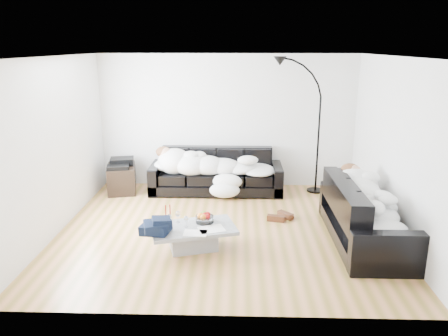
{
  "coord_description": "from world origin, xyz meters",
  "views": [
    {
      "loc": [
        0.22,
        -6.25,
        2.76
      ],
      "look_at": [
        0.0,
        0.3,
        0.9
      ],
      "focal_mm": 35.0,
      "sensor_mm": 36.0,
      "label": 1
    }
  ],
  "objects_px": {
    "fruit_bowl": "(205,217)",
    "shoes": "(280,216)",
    "sleeper_right": "(367,199)",
    "coffee_table": "(193,238)",
    "floor_lamp": "(319,135)",
    "candle_left": "(166,213)",
    "sofa_right": "(366,213)",
    "candle_right": "(170,212)",
    "sleeper_back": "(216,161)",
    "wine_glass_b": "(169,220)",
    "stereo": "(121,163)",
    "wine_glass_c": "(186,221)",
    "av_cabinet": "(122,179)",
    "wine_glass_a": "(178,217)",
    "sofa_back": "(216,171)"
  },
  "relations": [
    {
      "from": "coffee_table",
      "to": "av_cabinet",
      "type": "height_order",
      "value": "av_cabinet"
    },
    {
      "from": "sleeper_back",
      "to": "floor_lamp",
      "type": "height_order",
      "value": "floor_lamp"
    },
    {
      "from": "shoes",
      "to": "floor_lamp",
      "type": "distance_m",
      "value": 1.99
    },
    {
      "from": "sleeper_right",
      "to": "coffee_table",
      "type": "xyz_separation_m",
      "value": [
        -2.45,
        -0.34,
        -0.48
      ]
    },
    {
      "from": "shoes",
      "to": "coffee_table",
      "type": "bearing_deg",
      "value": -114.86
    },
    {
      "from": "sofa_right",
      "to": "sleeper_right",
      "type": "height_order",
      "value": "sofa_right"
    },
    {
      "from": "fruit_bowl",
      "to": "shoes",
      "type": "relative_size",
      "value": 0.54
    },
    {
      "from": "wine_glass_c",
      "to": "candle_right",
      "type": "xyz_separation_m",
      "value": [
        -0.26,
        0.24,
        0.04
      ]
    },
    {
      "from": "shoes",
      "to": "stereo",
      "type": "distance_m",
      "value": 3.28
    },
    {
      "from": "wine_glass_a",
      "to": "candle_right",
      "type": "height_order",
      "value": "candle_right"
    },
    {
      "from": "shoes",
      "to": "stereo",
      "type": "height_order",
      "value": "stereo"
    },
    {
      "from": "coffee_table",
      "to": "stereo",
      "type": "relative_size",
      "value": 2.61
    },
    {
      "from": "sleeper_back",
      "to": "sleeper_right",
      "type": "height_order",
      "value": "sleeper_right"
    },
    {
      "from": "fruit_bowl",
      "to": "wine_glass_b",
      "type": "distance_m",
      "value": 0.5
    },
    {
      "from": "fruit_bowl",
      "to": "candle_right",
      "type": "xyz_separation_m",
      "value": [
        -0.5,
        0.08,
        0.03
      ]
    },
    {
      "from": "sofa_right",
      "to": "shoes",
      "type": "height_order",
      "value": "sofa_right"
    },
    {
      "from": "sleeper_right",
      "to": "stereo",
      "type": "distance_m",
      "value": 4.6
    },
    {
      "from": "sofa_right",
      "to": "wine_glass_c",
      "type": "height_order",
      "value": "sofa_right"
    },
    {
      "from": "sleeper_back",
      "to": "floor_lamp",
      "type": "distance_m",
      "value": 2.0
    },
    {
      "from": "sofa_right",
      "to": "sofa_back",
      "type": "bearing_deg",
      "value": 46.51
    },
    {
      "from": "sofa_back",
      "to": "wine_glass_c",
      "type": "height_order",
      "value": "sofa_back"
    },
    {
      "from": "sleeper_back",
      "to": "coffee_table",
      "type": "xyz_separation_m",
      "value": [
        -0.19,
        -2.43,
        -0.47
      ]
    },
    {
      "from": "sofa_right",
      "to": "av_cabinet",
      "type": "distance_m",
      "value": 4.61
    },
    {
      "from": "sofa_right",
      "to": "stereo",
      "type": "relative_size",
      "value": 4.91
    },
    {
      "from": "wine_glass_c",
      "to": "floor_lamp",
      "type": "height_order",
      "value": "floor_lamp"
    },
    {
      "from": "wine_glass_a",
      "to": "stereo",
      "type": "height_order",
      "value": "stereo"
    },
    {
      "from": "wine_glass_c",
      "to": "wine_glass_b",
      "type": "bearing_deg",
      "value": 175.72
    },
    {
      "from": "fruit_bowl",
      "to": "stereo",
      "type": "distance_m",
      "value": 2.91
    },
    {
      "from": "candle_right",
      "to": "shoes",
      "type": "xyz_separation_m",
      "value": [
        1.67,
        0.87,
        -0.39
      ]
    },
    {
      "from": "floor_lamp",
      "to": "sleeper_right",
      "type": "bearing_deg",
      "value": -81.58
    },
    {
      "from": "candle_left",
      "to": "shoes",
      "type": "height_order",
      "value": "candle_left"
    },
    {
      "from": "sleeper_back",
      "to": "candle_right",
      "type": "distance_m",
      "value": 2.26
    },
    {
      "from": "sofa_right",
      "to": "av_cabinet",
      "type": "bearing_deg",
      "value": 62.72
    },
    {
      "from": "sleeper_back",
      "to": "stereo",
      "type": "xyz_separation_m",
      "value": [
        -1.83,
        0.02,
        -0.06
      ]
    },
    {
      "from": "sleeper_right",
      "to": "floor_lamp",
      "type": "relative_size",
      "value": 0.82
    },
    {
      "from": "wine_glass_b",
      "to": "av_cabinet",
      "type": "xyz_separation_m",
      "value": [
        -1.31,
        2.43,
        -0.16
      ]
    },
    {
      "from": "fruit_bowl",
      "to": "wine_glass_a",
      "type": "relative_size",
      "value": 1.51
    },
    {
      "from": "fruit_bowl",
      "to": "shoes",
      "type": "distance_m",
      "value": 1.54
    },
    {
      "from": "sofa_right",
      "to": "wine_glass_c",
      "type": "relative_size",
      "value": 13.94
    },
    {
      "from": "sofa_right",
      "to": "candle_right",
      "type": "relative_size",
      "value": 9.56
    },
    {
      "from": "sofa_back",
      "to": "candle_left",
      "type": "height_order",
      "value": "sofa_back"
    },
    {
      "from": "fruit_bowl",
      "to": "wine_glass_b",
      "type": "relative_size",
      "value": 1.51
    },
    {
      "from": "wine_glass_b",
      "to": "shoes",
      "type": "height_order",
      "value": "wine_glass_b"
    },
    {
      "from": "candle_right",
      "to": "shoes",
      "type": "distance_m",
      "value": 1.92
    },
    {
      "from": "floor_lamp",
      "to": "wine_glass_b",
      "type": "bearing_deg",
      "value": -133.76
    },
    {
      "from": "sleeper_back",
      "to": "fruit_bowl",
      "type": "height_order",
      "value": "sleeper_back"
    },
    {
      "from": "fruit_bowl",
      "to": "wine_glass_b",
      "type": "xyz_separation_m",
      "value": [
        -0.48,
        -0.14,
        0.01
      ]
    },
    {
      "from": "av_cabinet",
      "to": "stereo",
      "type": "xyz_separation_m",
      "value": [
        0.0,
        0.0,
        0.32
      ]
    },
    {
      "from": "fruit_bowl",
      "to": "candle_left",
      "type": "distance_m",
      "value": 0.56
    },
    {
      "from": "sleeper_back",
      "to": "wine_glass_c",
      "type": "relative_size",
      "value": 13.74
    }
  ]
}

